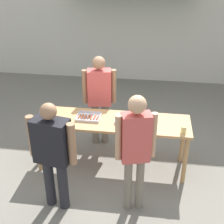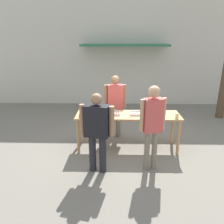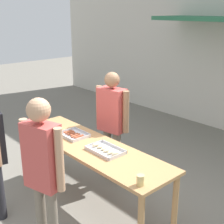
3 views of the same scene
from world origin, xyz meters
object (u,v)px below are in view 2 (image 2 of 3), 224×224
Objects in this scene: beer_cup at (177,116)px; food_tray_buns at (140,113)px; condiment_jar_mustard at (80,116)px; person_customer_holding_hotdog at (97,127)px; condiment_jar_ketchup at (84,116)px; person_server_behind_table at (115,101)px; person_customer_with_cup at (152,121)px; food_tray_sausages at (112,113)px.

food_tray_buns is at bearing 162.82° from beer_cup.
condiment_jar_mustard is 0.05× the size of person_customer_holding_hotdog.
condiment_jar_ketchup is 1.15m from person_server_behind_table.
person_server_behind_table is (-0.61, 0.65, 0.11)m from food_tray_buns.
person_customer_holding_hotdog is at bearing -110.64° from person_server_behind_table.
person_customer_holding_hotdog is at bearing -65.57° from condiment_jar_ketchup.
person_customer_with_cup is at bearing -74.21° from person_server_behind_table.
food_tray_sausages is at bearing 21.57° from condiment_jar_ketchup.
beer_cup is 1.94m from person_customer_holding_hotdog.
food_tray_sausages is 1.08m from person_customer_holding_hotdog.
person_customer_holding_hotdog is (0.46, -0.79, 0.04)m from condiment_jar_mustard.
condiment_jar_mustard is at bearing -179.84° from beer_cup.
person_server_behind_table is at bearing 48.81° from condiment_jar_mustard.
condiment_jar_ketchup reaches higher than food_tray_sausages.
person_customer_holding_hotdog reaches higher than beer_cup.
food_tray_sausages is 4.42× the size of condiment_jar_mustard.
beer_cup is at bearing -17.18° from food_tray_buns.
food_tray_sausages is 0.23× the size of person_customer_holding_hotdog.
beer_cup is at bearing -144.60° from person_customer_holding_hotdog.
food_tray_sausages is at bearing -64.49° from person_customer_with_cup.
person_server_behind_table is at bearing -80.15° from person_customer_with_cup.
person_customer_with_cup is (1.55, -0.69, 0.16)m from condiment_jar_mustard.
condiment_jar_ketchup is (-0.63, -0.25, 0.03)m from food_tray_sausages.
person_customer_holding_hotdog reaches higher than food_tray_buns.
condiment_jar_mustard and condiment_jar_ketchup have the same top height.
condiment_jar_ketchup is (-1.32, -0.25, 0.02)m from food_tray_buns.
food_tray_buns is at bearing -96.94° from person_customer_with_cup.
condiment_jar_mustard is at bearing -39.45° from person_customer_with_cup.
person_server_behind_table is (0.80, 0.91, 0.09)m from condiment_jar_mustard.
person_customer_holding_hotdog is 1.10m from person_customer_with_cup.
food_tray_sausages is 0.77m from condiment_jar_mustard.
person_server_behind_table is 0.96× the size of person_customer_with_cup.
person_customer_holding_hotdog is (-0.27, -1.05, 0.07)m from food_tray_sausages.
person_customer_with_cup reaches higher than person_server_behind_table.
beer_cup reaches higher than condiment_jar_ketchup.
food_tray_sausages is at bearing 19.45° from condiment_jar_mustard.
person_customer_with_cup is at bearing -24.14° from condiment_jar_mustard.
condiment_jar_ketchup is (0.09, 0.01, 0.00)m from condiment_jar_mustard.
person_customer_with_cup reaches higher than food_tray_buns.
food_tray_buns is 0.98m from person_customer_with_cup.
condiment_jar_mustard is (-1.41, -0.26, 0.02)m from food_tray_buns.
condiment_jar_mustard is 1.21m from person_server_behind_table.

